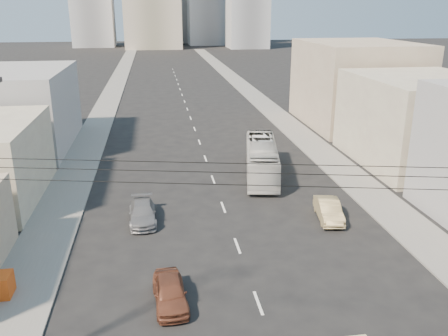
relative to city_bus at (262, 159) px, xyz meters
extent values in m
cube|color=slate|center=(-16.02, 43.59, -1.44)|extent=(3.50, 180.00, 0.12)
cube|color=slate|center=(7.48, 43.59, -1.44)|extent=(3.50, 180.00, 0.12)
cube|color=silver|center=(-4.27, -18.41, -1.49)|extent=(0.15, 2.00, 0.01)
cube|color=silver|center=(-4.27, -12.41, -1.49)|extent=(0.15, 2.00, 0.01)
cube|color=silver|center=(-4.27, -6.41, -1.49)|extent=(0.15, 2.00, 0.01)
cube|color=silver|center=(-4.27, -0.41, -1.49)|extent=(0.15, 2.00, 0.01)
cube|color=silver|center=(-4.27, 5.59, -1.49)|extent=(0.15, 2.00, 0.01)
cube|color=silver|center=(-4.27, 11.59, -1.49)|extent=(0.15, 2.00, 0.01)
cube|color=silver|center=(-4.27, 17.59, -1.49)|extent=(0.15, 2.00, 0.01)
cube|color=silver|center=(-4.27, 23.59, -1.49)|extent=(0.15, 2.00, 0.01)
cube|color=silver|center=(-4.27, 29.59, -1.49)|extent=(0.15, 2.00, 0.01)
cube|color=silver|center=(-4.27, 35.59, -1.49)|extent=(0.15, 2.00, 0.01)
cube|color=silver|center=(-4.27, 41.59, -1.49)|extent=(0.15, 2.00, 0.01)
cube|color=silver|center=(-4.27, 47.59, -1.49)|extent=(0.15, 2.00, 0.01)
cube|color=silver|center=(-4.27, 53.59, -1.49)|extent=(0.15, 2.00, 0.01)
cube|color=silver|center=(-4.27, 59.59, -1.49)|extent=(0.15, 2.00, 0.01)
cube|color=silver|center=(-4.27, 65.59, -1.49)|extent=(0.15, 2.00, 0.01)
cube|color=silver|center=(-4.27, 71.59, -1.49)|extent=(0.15, 2.00, 0.01)
cube|color=silver|center=(-4.27, 77.59, -1.49)|extent=(0.15, 2.00, 0.01)
imported|color=silver|center=(0.00, 0.00, 0.00)|extent=(4.44, 11.02, 2.99)
imported|color=brown|center=(-8.56, -17.85, -0.83)|extent=(1.83, 3.99, 1.32)
imported|color=tan|center=(2.59, -9.49, -0.82)|extent=(2.02, 4.28, 1.36)
imported|color=slate|center=(-10.03, -8.04, -0.86)|extent=(1.92, 4.43, 1.27)
cylinder|color=black|center=(-4.27, -24.91, 7.80)|extent=(23.01, 5.02, 0.02)
cylinder|color=black|center=(-4.27, -24.91, 7.50)|extent=(23.01, 5.02, 0.02)
cylinder|color=black|center=(-4.27, -24.91, 7.10)|extent=(23.01, 5.02, 0.02)
cube|color=#AEA18C|center=(15.23, 1.59, 2.50)|extent=(11.00, 14.00, 8.00)
cube|color=tan|center=(15.73, 17.59, 3.50)|extent=(12.00, 16.00, 10.00)
cube|color=#97979A|center=(-23.77, 12.59, 2.50)|extent=(12.00, 16.00, 8.00)
cube|color=gray|center=(25.73, 138.59, 12.50)|extent=(14.00, 14.00, 28.00)
camera|label=1|loc=(-8.86, -37.95, 12.28)|focal=38.00mm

